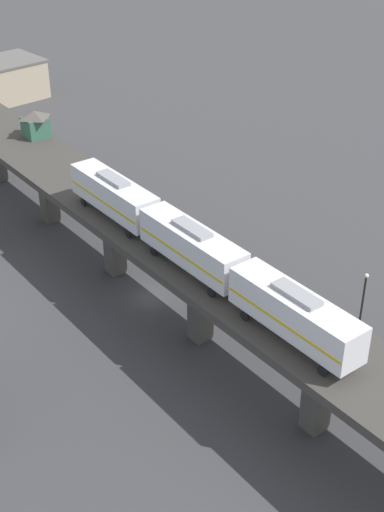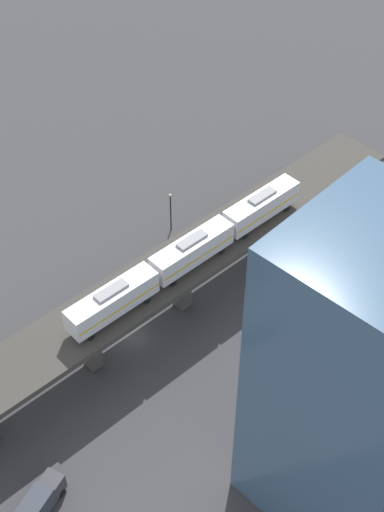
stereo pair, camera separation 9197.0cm
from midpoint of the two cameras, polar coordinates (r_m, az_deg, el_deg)
The scene contains 8 objects.
ground_plane at distance 71.25m, azimuth -30.52°, elevation -19.46°, with size 400.00×400.00×0.00m, color #38383A.
elevated_viaduct at distance 65.54m, azimuth -32.71°, elevation -16.39°, with size 14.24×92.35×8.44m.
subway_train at distance 61.25m, azimuth -26.25°, elevation -11.64°, with size 5.19×37.30×4.45m.
street_car_silver at distance 77.44m, azimuth -41.99°, elevation -19.63°, with size 2.46×4.62×1.89m.
street_car_black at distance 75.52m, azimuth -33.12°, elevation -14.72°, with size 2.12×4.48×1.89m.
delivery_truck at distance 70.25m, azimuth -47.25°, elevation -34.00°, with size 4.28×7.54×3.20m.
street_lamp at distance 76.22m, azimuth -23.01°, elevation -4.63°, with size 0.44×0.44×6.94m.
office_tower at distance 41.22m, azimuth -19.73°, elevation -37.64°, with size 16.00×16.00×36.00m.
Camera 2 is at (-46.26, 37.32, 72.81)m, focal length 50.00 mm.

